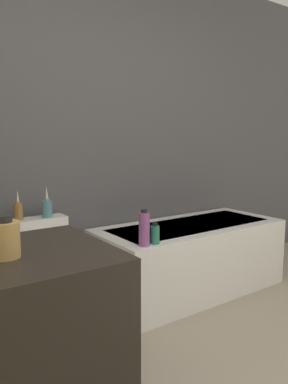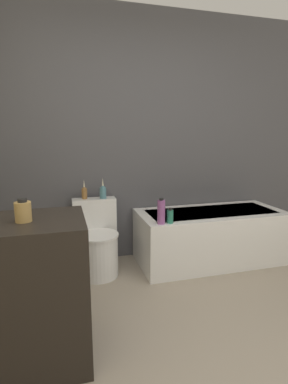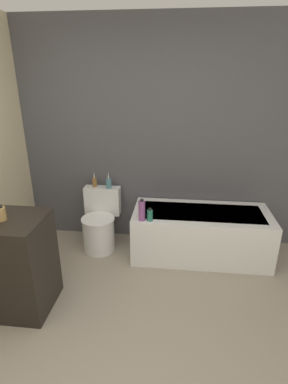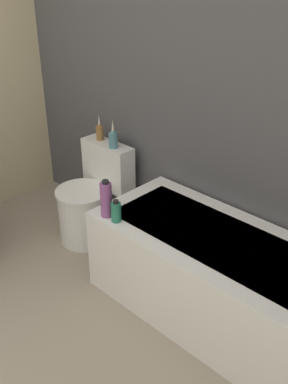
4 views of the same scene
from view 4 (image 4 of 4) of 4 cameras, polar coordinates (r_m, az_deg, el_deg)
name	(u,v)px [view 4 (image 4 of 4)]	position (r m, az deg, el deg)	size (l,w,h in m)	color
wall_back_tiled	(171,68)	(2.93, 3.46, 15.42)	(6.40, 0.06, 2.60)	#4C4C51
bathtub	(218,278)	(2.69, 9.37, -10.74)	(1.54, 0.69, 0.55)	white
toilet	(90,201)	(3.38, -6.82, -1.14)	(0.43, 0.53, 0.71)	white
vase_gold	(100,131)	(3.35, -5.66, 7.69)	(0.05, 0.05, 0.20)	olive
vase_silver	(113,138)	(3.20, -3.94, 6.83)	(0.07, 0.07, 0.21)	teal
shampoo_bottle_tall	(106,199)	(2.66, -4.84, -0.93)	(0.07, 0.07, 0.24)	#8C4C8C
shampoo_bottle_short	(116,212)	(2.63, -3.57, -2.51)	(0.06, 0.06, 0.14)	#267259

